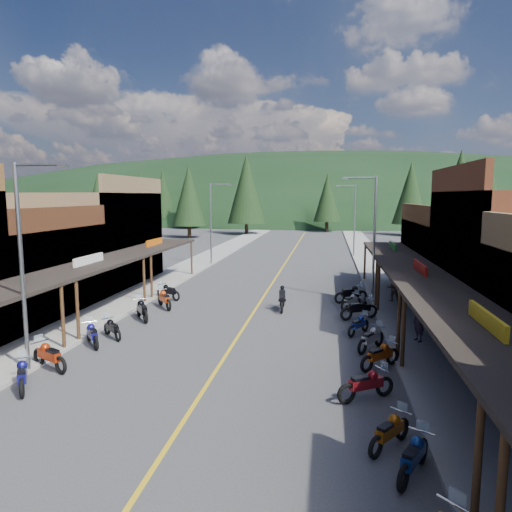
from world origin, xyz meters
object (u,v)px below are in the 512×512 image
at_px(shop_west_3, 92,239).
at_px(pine_2, 246,189).
at_px(shop_east_3, 469,259).
at_px(bike_east_7, 371,337).
at_px(pine_8, 140,202).
at_px(bike_west_4, 22,374).
at_px(streetlight_1, 212,220).
at_px(bike_west_5, 49,354).
at_px(shop_west_2, 7,271).
at_px(bike_east_8, 359,324).
at_px(pine_3, 327,197).
at_px(pedestrian_east_b, 393,288).
at_px(bike_east_9, 359,308).
at_px(pine_10, 189,196).
at_px(pine_11, 459,193).
at_px(pine_0, 98,197).
at_px(bike_west_10, 168,291).
at_px(bike_west_8, 142,309).
at_px(bike_east_6, 380,354).
at_px(bike_west_6, 92,333).
at_px(rider_on_bike, 282,300).
at_px(pine_5, 487,189).
at_px(bike_east_5, 366,383).
at_px(streetlight_3, 353,217).
at_px(pine_9, 476,199).
at_px(bike_west_9, 164,298).
at_px(pedestrian_east_a, 419,322).
at_px(streetlight_0, 25,259).
at_px(pine_4, 411,193).
at_px(bike_east_11, 351,293).
at_px(bike_east_3, 414,455).
at_px(pine_7, 163,194).
at_px(streetlight_2, 372,233).

distance_m(shop_west_3, pine_2, 47.07).
bearing_deg(shop_east_3, bike_east_7, -120.96).
xyz_separation_m(pine_8, bike_west_4, (15.71, -47.44, -5.38)).
xyz_separation_m(streetlight_1, bike_west_5, (0.48, -27.58, -3.83)).
height_order(shop_west_2, bike_east_8, shop_west_2).
bearing_deg(pine_3, pedestrian_east_b, -85.67).
relative_size(bike_west_4, bike_east_9, 0.91).
bearing_deg(bike_east_8, pine_3, 124.37).
bearing_deg(shop_west_2, shop_west_3, 90.18).
relative_size(pine_10, pine_11, 0.94).
distance_m(pine_0, pine_11, 64.63).
relative_size(shop_east_3, bike_west_10, 5.24).
distance_m(bike_west_8, bike_east_7, 12.39).
bearing_deg(bike_east_6, pedestrian_east_b, 127.07).
bearing_deg(bike_west_6, pedestrian_east_b, -3.64).
height_order(pine_3, pine_11, pine_11).
height_order(pine_10, rider_on_bike, pine_10).
xyz_separation_m(pine_5, bike_east_5, (-28.43, -78.40, -7.38)).
bearing_deg(pine_10, streetlight_3, -38.71).
distance_m(pine_9, bike_west_9, 50.38).
bearing_deg(bike_east_8, pine_2, 138.28).
bearing_deg(streetlight_3, bike_west_9, -116.09).
distance_m(pine_2, bike_west_6, 61.18).
distance_m(bike_west_10, pedestrian_east_a, 16.09).
relative_size(pine_2, pine_3, 1.27).
bearing_deg(streetlight_0, pine_5, 62.30).
bearing_deg(pine_5, pine_4, -143.13).
bearing_deg(streetlight_1, pine_5, 50.68).
height_order(bike_east_6, bike_east_11, bike_east_11).
bearing_deg(streetlight_3, pine_9, 41.34).
bearing_deg(pine_8, shop_west_2, -77.85).
height_order(pine_9, bike_west_5, pine_9).
relative_size(streetlight_0, pine_3, 0.73).
bearing_deg(bike_east_3, streetlight_3, 117.08).
xyz_separation_m(streetlight_1, bike_west_8, (1.17, -20.15, -3.82)).
xyz_separation_m(pine_4, bike_west_6, (-24.28, -62.62, -6.65)).
distance_m(pine_0, pine_4, 58.04).
distance_m(pine_2, pine_5, 46.17).
bearing_deg(bike_west_6, bike_east_11, 1.01).
distance_m(pine_7, bike_east_6, 88.46).
distance_m(bike_west_10, bike_east_7, 14.74).
bearing_deg(streetlight_0, bike_east_9, 37.25).
bearing_deg(bike_east_5, pedestrian_east_a, 124.45).
bearing_deg(bike_east_7, pine_3, 125.74).
relative_size(bike_west_4, bike_west_8, 0.94).
height_order(pine_8, pedestrian_east_b, pine_8).
xyz_separation_m(pine_7, bike_east_5, (37.57, -82.40, -6.63)).
height_order(streetlight_2, pine_5, pine_5).
distance_m(streetlight_3, bike_west_8, 31.13).
xyz_separation_m(streetlight_0, pine_0, (-33.05, 68.00, 2.02)).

